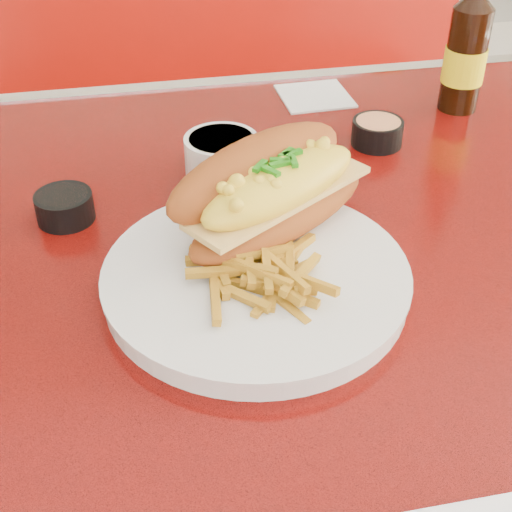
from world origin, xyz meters
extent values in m
cube|color=#B5110B|center=(0.00, 0.00, 0.75)|extent=(1.20, 0.80, 0.04)
cube|color=silver|center=(0.00, 0.40, 0.75)|extent=(1.22, 0.03, 0.04)
cylinder|color=silver|center=(0.00, 0.00, 0.37)|extent=(0.09, 0.09, 0.72)
cube|color=#A3140A|center=(0.00, 0.78, 0.23)|extent=(1.20, 0.50, 0.45)
cube|color=#A3140A|center=(0.00, 1.00, 0.68)|extent=(1.20, 0.08, 0.45)
cylinder|color=silver|center=(-0.11, -0.11, 0.78)|extent=(0.31, 0.31, 0.02)
cylinder|color=silver|center=(-0.11, -0.11, 0.79)|extent=(0.32, 0.32, 0.00)
ellipsoid|color=#994818|center=(-0.08, -0.05, 0.81)|extent=(0.25, 0.20, 0.05)
cube|color=#E9C168|center=(-0.08, -0.05, 0.83)|extent=(0.22, 0.17, 0.01)
ellipsoid|color=yellow|center=(-0.08, -0.05, 0.85)|extent=(0.21, 0.17, 0.05)
ellipsoid|color=#994818|center=(-0.09, -0.02, 0.85)|extent=(0.25, 0.20, 0.09)
cube|color=silver|center=(-0.04, -0.10, 0.79)|extent=(0.06, 0.11, 0.00)
cube|color=silver|center=(-0.07, -0.04, 0.79)|extent=(0.03, 0.03, 0.00)
cylinder|color=silver|center=(-0.11, 0.11, 0.80)|extent=(0.10, 0.10, 0.05)
cylinder|color=black|center=(-0.11, 0.11, 0.82)|extent=(0.09, 0.09, 0.01)
cylinder|color=black|center=(-0.30, 0.05, 0.79)|extent=(0.09, 0.09, 0.03)
cylinder|color=#D37E4C|center=(-0.30, 0.05, 0.80)|extent=(0.07, 0.07, 0.01)
cylinder|color=black|center=(0.10, 0.15, 0.79)|extent=(0.08, 0.08, 0.03)
cylinder|color=#D37E4C|center=(0.10, 0.15, 0.80)|extent=(0.07, 0.07, 0.01)
cylinder|color=black|center=(0.26, 0.24, 0.84)|extent=(0.06, 0.06, 0.15)
cylinder|color=yellow|center=(0.26, 0.24, 0.84)|extent=(0.06, 0.06, 0.05)
cube|color=silver|center=(0.06, 0.32, 0.77)|extent=(0.11, 0.11, 0.00)
camera|label=1|loc=(-0.22, -0.66, 1.22)|focal=50.00mm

